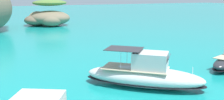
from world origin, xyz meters
TOP-DOWN VIEW (x-y plane):
  - islet_small at (1.35, 64.58)m, footprint 14.76×15.75m
  - motorboat_white at (-2.27, 11.53)m, footprint 10.14×9.93m

SIDE VIEW (x-z plane):
  - motorboat_white at x=-2.27m, z-range -0.63..2.79m
  - islet_small at x=1.35m, z-range -1.04..5.83m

